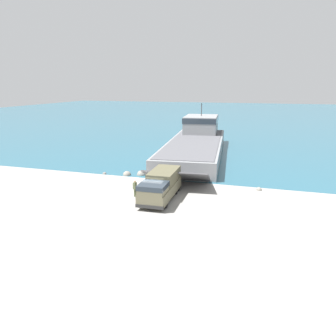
{
  "coord_description": "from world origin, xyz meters",
  "views": [
    {
      "loc": [
        10.36,
        -29.14,
        11.2
      ],
      "look_at": [
        -0.05,
        5.26,
        2.05
      ],
      "focal_mm": 35.0,
      "sensor_mm": 36.0,
      "label": 1
    }
  ],
  "objects_px": {
    "soldier_on_ramp": "(135,187)",
    "moored_boat_a": "(210,129)",
    "military_truck": "(161,185)",
    "landing_craft": "(197,141)"
  },
  "relations": [
    {
      "from": "soldier_on_ramp",
      "to": "moored_boat_a",
      "type": "relative_size",
      "value": 0.21
    },
    {
      "from": "military_truck",
      "to": "soldier_on_ramp",
      "type": "bearing_deg",
      "value": -90.51
    },
    {
      "from": "military_truck",
      "to": "soldier_on_ramp",
      "type": "relative_size",
      "value": 4.41
    },
    {
      "from": "military_truck",
      "to": "landing_craft",
      "type": "bearing_deg",
      "value": -178.5
    },
    {
      "from": "military_truck",
      "to": "soldier_on_ramp",
      "type": "distance_m",
      "value": 2.79
    },
    {
      "from": "landing_craft",
      "to": "military_truck",
      "type": "relative_size",
      "value": 4.62
    },
    {
      "from": "landing_craft",
      "to": "soldier_on_ramp",
      "type": "height_order",
      "value": "landing_craft"
    },
    {
      "from": "landing_craft",
      "to": "military_truck",
      "type": "height_order",
      "value": "landing_craft"
    },
    {
      "from": "military_truck",
      "to": "moored_boat_a",
      "type": "xyz_separation_m",
      "value": [
        -3.68,
        50.07,
        -0.85
      ]
    },
    {
      "from": "moored_boat_a",
      "to": "military_truck",
      "type": "bearing_deg",
      "value": 76.31
    }
  ]
}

